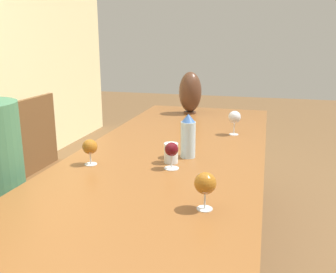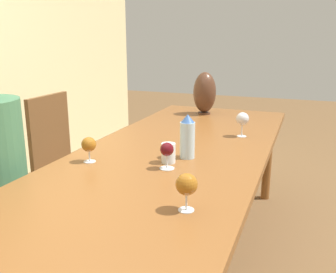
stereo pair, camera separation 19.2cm
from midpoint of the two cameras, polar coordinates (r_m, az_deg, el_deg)
dining_table at (r=1.78m, az=0.63°, el=-6.55°), size 3.19×0.98×0.72m
water_bottle at (r=1.89m, az=5.90°, el=-0.10°), size 0.08×0.08×0.23m
water_tumbler at (r=1.82m, az=3.09°, el=-2.58°), size 0.07×0.07×0.10m
vase at (r=2.98m, az=7.46°, el=6.63°), size 0.18×0.18×0.33m
wine_glass_0 at (r=2.35m, az=13.60°, el=2.57°), size 0.08×0.08×0.15m
wine_glass_1 at (r=1.32m, az=7.06°, el=-7.40°), size 0.08×0.08×0.14m
wine_glass_4 at (r=1.84m, az=-9.08°, el=-1.32°), size 0.07×0.07×0.13m
wine_glass_5 at (r=1.73m, az=3.02°, el=-2.18°), size 0.07×0.07×0.13m
chair_far at (r=2.59m, az=-13.03°, el=-3.67°), size 0.44×0.44×0.95m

